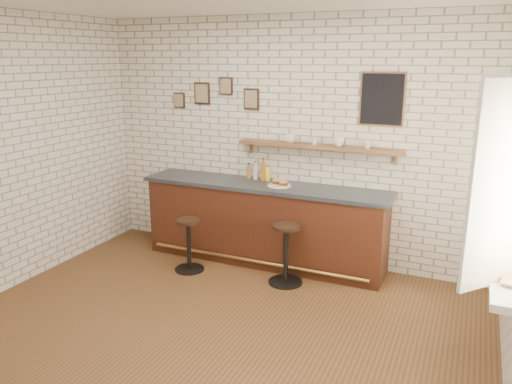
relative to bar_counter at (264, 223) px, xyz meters
The scene contains 21 objects.
ground 1.78m from the bar_counter, 83.18° to the right, with size 5.00×5.00×0.00m, color brown.
bar_counter is the anchor object (origin of this frame).
sandwich_plate 0.55m from the bar_counter, ahead, with size 0.28×0.28×0.01m, color white.
ciabatta_sandwich 0.59m from the bar_counter, ahead, with size 0.23×0.16×0.07m.
potato_chips 0.55m from the bar_counter, ahead, with size 0.24×0.19×0.00m.
bitters_bottle_brown 0.67m from the bar_counter, 148.60° to the left, with size 0.06×0.06×0.21m.
bitters_bottle_white 0.65m from the bar_counter, 138.03° to the left, with size 0.06×0.06×0.23m.
bitters_bottle_amber 0.65m from the bar_counter, 117.40° to the left, with size 0.07×0.07×0.28m.
condiment_bottle_yellow 0.61m from the bar_counter, 99.10° to the left, with size 0.06×0.06×0.19m.
bar_stool_left 0.96m from the bar_counter, 139.26° to the right, with size 0.36×0.36×0.64m.
bar_stool_right 0.69m from the bar_counter, 45.51° to the right, with size 0.40×0.40×0.70m.
wall_shelf 1.16m from the bar_counter, 18.57° to the left, with size 2.00×0.18×0.18m.
shelf_cup_a 1.09m from the bar_counter, 38.07° to the left, with size 0.13×0.13×0.10m, color white.
shelf_cup_b 1.19m from the bar_counter, 19.81° to the left, with size 0.09×0.09×0.09m, color white.
shelf_cup_c 1.36m from the bar_counter, 13.31° to the left, with size 0.13×0.13×0.10m, color white.
shelf_cup_d 1.59m from the bar_counter, ahead, with size 0.10×0.10×0.09m, color white.
back_wall_decor 1.62m from the bar_counter, 33.17° to the left, with size 2.96×0.02×0.56m.
window_sill 2.98m from the bar_counter, 28.26° to the right, with size 0.20×1.35×0.06m.
casement_window 3.13m from the bar_counter, 28.65° to the right, with size 0.40×1.30×1.56m.
book_lower 3.09m from the bar_counter, 32.36° to the right, with size 0.17×0.22×0.02m, color tan.
book_upper 3.10m from the bar_counter, 32.60° to the right, with size 0.18×0.24×0.02m, color tan.
Camera 1 is at (2.09, -3.73, 2.51)m, focal length 35.00 mm.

